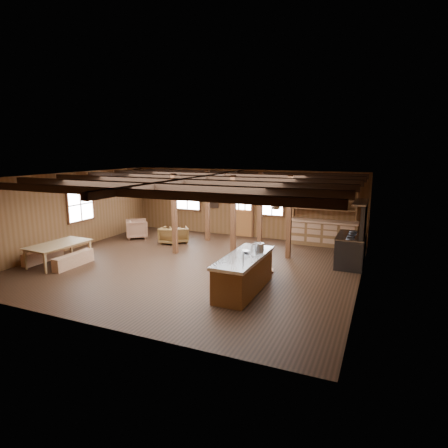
{
  "coord_description": "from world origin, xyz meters",
  "views": [
    {
      "loc": [
        5.46,
        -10.06,
        3.59
      ],
      "look_at": [
        0.72,
        0.9,
        1.22
      ],
      "focal_mm": 30.0,
      "sensor_mm": 36.0,
      "label": 1
    }
  ],
  "objects_px": {
    "armchair_a": "(179,235)",
    "dining_table": "(60,254)",
    "commercial_range": "(353,245)",
    "armchair_c": "(137,229)",
    "kitchen_island": "(244,273)",
    "armchair_b": "(170,235)"
  },
  "relations": [
    {
      "from": "armchair_a",
      "to": "dining_table",
      "type": "bearing_deg",
      "value": 25.27
    },
    {
      "from": "commercial_range",
      "to": "armchair_c",
      "type": "bearing_deg",
      "value": 177.3
    },
    {
      "from": "kitchen_island",
      "to": "commercial_range",
      "type": "height_order",
      "value": "commercial_range"
    },
    {
      "from": "dining_table",
      "to": "armchair_c",
      "type": "height_order",
      "value": "armchair_c"
    },
    {
      "from": "commercial_range",
      "to": "armchair_b",
      "type": "xyz_separation_m",
      "value": [
        -6.76,
        0.14,
        -0.33
      ]
    },
    {
      "from": "dining_table",
      "to": "armchair_c",
      "type": "xyz_separation_m",
      "value": [
        0.04,
        3.99,
        0.05
      ]
    },
    {
      "from": "commercial_range",
      "to": "armchair_c",
      "type": "height_order",
      "value": "commercial_range"
    },
    {
      "from": "commercial_range",
      "to": "armchair_b",
      "type": "relative_size",
      "value": 2.9
    },
    {
      "from": "commercial_range",
      "to": "armchair_b",
      "type": "height_order",
      "value": "commercial_range"
    },
    {
      "from": "commercial_range",
      "to": "armchair_a",
      "type": "distance_m",
      "value": 6.53
    },
    {
      "from": "dining_table",
      "to": "armchair_b",
      "type": "bearing_deg",
      "value": -22.43
    },
    {
      "from": "kitchen_island",
      "to": "armchair_b",
      "type": "xyz_separation_m",
      "value": [
        -4.39,
        3.56,
        -0.16
      ]
    },
    {
      "from": "armchair_b",
      "to": "kitchen_island",
      "type": "bearing_deg",
      "value": 134.6
    },
    {
      "from": "armchair_c",
      "to": "kitchen_island",
      "type": "bearing_deg",
      "value": -161.21
    },
    {
      "from": "dining_table",
      "to": "armchair_a",
      "type": "distance_m",
      "value": 4.48
    },
    {
      "from": "armchair_a",
      "to": "armchair_b",
      "type": "relative_size",
      "value": 0.97
    },
    {
      "from": "kitchen_island",
      "to": "dining_table",
      "type": "bearing_deg",
      "value": -178.52
    },
    {
      "from": "kitchen_island",
      "to": "armchair_a",
      "type": "relative_size",
      "value": 3.64
    },
    {
      "from": "kitchen_island",
      "to": "armchair_c",
      "type": "relative_size",
      "value": 2.96
    },
    {
      "from": "commercial_range",
      "to": "dining_table",
      "type": "xyz_separation_m",
      "value": [
        -8.55,
        -3.59,
        -0.32
      ]
    },
    {
      "from": "dining_table",
      "to": "armchair_c",
      "type": "bearing_deg",
      "value": 2.59
    },
    {
      "from": "armchair_b",
      "to": "armchair_c",
      "type": "height_order",
      "value": "armchair_c"
    }
  ]
}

